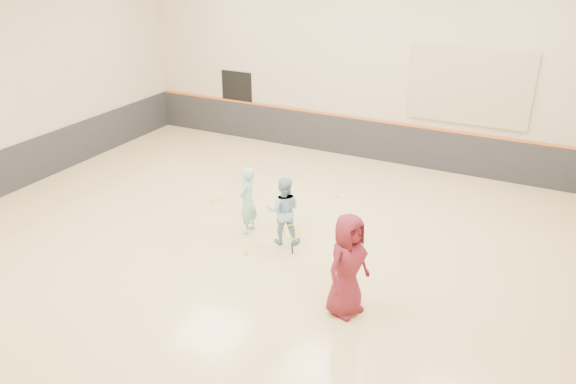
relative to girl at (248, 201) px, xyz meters
The scene contains 14 objects.
room 0.84m from the girl, 21.00° to the right, with size 15.04×12.04×6.22m.
wainscot_back 5.73m from the girl, 82.09° to the left, with size 14.90×0.04×1.20m, color #232326.
wainscot_left 6.69m from the girl, behind, with size 0.04×11.90×1.20m, color #232326.
accent_stripe 5.73m from the girl, 82.08° to the left, with size 14.90×0.03×0.06m, color #D85914.
acoustic_panel 6.91m from the girl, 57.58° to the left, with size 3.20×0.08×2.00m, color tan.
doorway 6.79m from the girl, 123.18° to the left, with size 1.10×0.05×2.20m, color black.
girl is the anchor object (origin of this frame).
instructor 0.93m from the girl, ahead, with size 0.74×0.58×1.53m, color #80ACC7.
young_man 3.57m from the girl, 30.48° to the right, with size 0.94×0.61×1.92m, color maroon.
held_racket 1.31m from the girl, 12.66° to the right, with size 0.48×0.48×0.63m, color #A2CB2C, non-canonical shape.
spare_racket 1.94m from the girl, 147.19° to the left, with size 0.64×0.64×0.13m, color #A5CA2C, non-canonical shape.
ball_under_racket 1.28m from the girl, 62.43° to the right, with size 0.07×0.07×0.07m, color #C4E435.
ball_in_hand 3.70m from the girl, 30.49° to the right, with size 0.07×0.07×0.07m, color #C7DC33.
ball_beside_spare 2.96m from the girl, 67.06° to the left, with size 0.07×0.07×0.07m, color #D6E735.
Camera 1 is at (5.10, -9.39, 6.13)m, focal length 35.00 mm.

